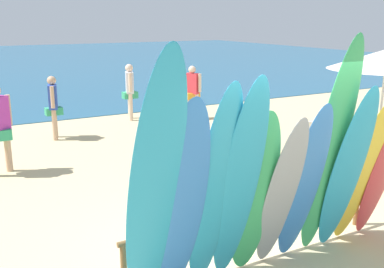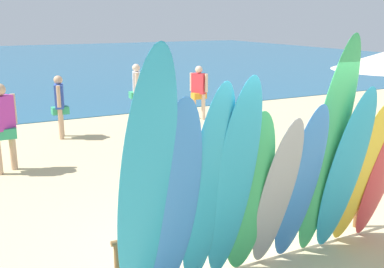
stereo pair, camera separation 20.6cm
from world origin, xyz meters
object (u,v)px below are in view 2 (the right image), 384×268
object	(u,v)px
surfboard_teal_3	(233,186)
surfboard_green_4	(249,196)
beach_chair_striped	(305,158)
beachgoer_photographing	(199,89)
surfboard_grey_5	(277,196)
surfboard_blue_6	(300,186)
surfboard_rack	(254,218)
beachgoer_midbeach	(137,88)
surfboard_green_7	(327,153)
beach_chair_blue	(319,140)
surfboard_teal_8	(345,173)
beachgoer_strolling	(60,102)
surfboard_red_10	(382,174)
surfboard_teal_0	(146,189)
surfboard_blue_1	(173,204)
surfboard_yellow_9	(361,175)
beachgoer_near_rack	(2,122)
surfboard_teal_2	(207,192)

from	to	relation	value
surfboard_teal_3	surfboard_green_4	distance (m)	0.37
beach_chair_striped	beachgoer_photographing	bearing A→B (deg)	58.42
surfboard_grey_5	surfboard_blue_6	world-z (taller)	surfboard_blue_6
surfboard_green_4	beachgoer_photographing	distance (m)	8.68
surfboard_rack	surfboard_grey_5	bearing A→B (deg)	-92.50
surfboard_rack	beachgoer_midbeach	xyz separation A→B (m)	(1.52, 8.34, 0.44)
surfboard_green_7	beach_chair_blue	xyz separation A→B (m)	(2.92, 3.27, -0.98)
beachgoer_photographing	beachgoer_midbeach	bearing A→B (deg)	30.98
surfboard_green_4	surfboard_blue_6	xyz separation A→B (m)	(0.69, -0.04, 0.01)
surfboard_blue_6	surfboard_teal_8	world-z (taller)	surfboard_teal_8
surfboard_rack	surfboard_teal_3	size ratio (longest dim) A/B	1.46
surfboard_grey_5	beachgoer_strolling	xyz separation A→B (m)	(-0.94, 7.60, -0.07)
surfboard_green_4	surfboard_red_10	bearing A→B (deg)	3.18
surfboard_green_4	surfboard_blue_6	size ratio (longest dim) A/B	0.97
surfboard_blue_6	beach_chair_striped	distance (m)	3.24
beachgoer_midbeach	beachgoer_photographing	bearing A→B (deg)	-99.66
surfboard_red_10	beachgoer_photographing	xyz separation A→B (m)	(1.48, 7.96, -0.06)
surfboard_teal_8	beachgoer_photographing	bearing A→B (deg)	76.41
surfboard_teal_8	surfboard_grey_5	bearing A→B (deg)	178.50
surfboard_grey_5	beach_chair_blue	distance (m)	4.88
surfboard_teal_0	beach_chair_striped	size ratio (longest dim) A/B	3.45
surfboard_blue_6	beachgoer_photographing	bearing A→B (deg)	71.54
surfboard_teal_0	beach_chair_blue	distance (m)	6.32
beachgoer_photographing	surfboard_blue_6	bearing A→B (deg)	128.27
surfboard_green_7	beachgoer_midbeach	distance (m)	8.88
beachgoer_photographing	surfboard_green_7	bearing A→B (deg)	130.60
surfboard_blue_1	surfboard_yellow_9	bearing A→B (deg)	3.19
surfboard_grey_5	surfboard_blue_6	bearing A→B (deg)	-0.88
beachgoer_strolling	surfboard_yellow_9	bearing A→B (deg)	30.31
beachgoer_midbeach	surfboard_grey_5	bearing A→B (deg)	-172.64
surfboard_green_7	beach_chair_blue	distance (m)	4.49
beachgoer_photographing	beach_chair_blue	world-z (taller)	beachgoer_photographing
surfboard_green_7	beachgoer_photographing	world-z (taller)	surfboard_green_7
surfboard_grey_5	beachgoer_photographing	bearing A→B (deg)	67.80
surfboard_green_7	surfboard_teal_0	bearing A→B (deg)	-174.42
surfboard_teal_0	beachgoer_photographing	bearing A→B (deg)	58.22
surfboard_yellow_9	surfboard_grey_5	bearing A→B (deg)	177.18
surfboard_teal_3	surfboard_green_7	distance (m)	1.34
beachgoer_midbeach	surfboard_teal_0	bearing A→B (deg)	177.67
surfboard_green_7	beach_chair_blue	size ratio (longest dim) A/B	3.47
surfboard_grey_5	surfboard_green_7	xyz separation A→B (m)	(0.69, -0.03, 0.43)
surfboard_green_7	surfboard_green_4	bearing A→B (deg)	179.22
surfboard_green_7	beachgoer_midbeach	world-z (taller)	surfboard_green_7
surfboard_grey_5	surfboard_yellow_9	size ratio (longest dim) A/B	0.97
surfboard_blue_1	surfboard_blue_6	distance (m)	1.67
surfboard_green_7	beachgoer_near_rack	distance (m)	6.27
surfboard_teal_3	surfboard_green_4	size ratio (longest dim) A/B	1.22
surfboard_rack	surfboard_grey_5	size ratio (longest dim) A/B	1.83
surfboard_teal_2	beach_chair_striped	xyz separation A→B (m)	(3.41, 2.40, -0.77)
surfboard_yellow_9	surfboard_teal_2	bearing A→B (deg)	178.17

